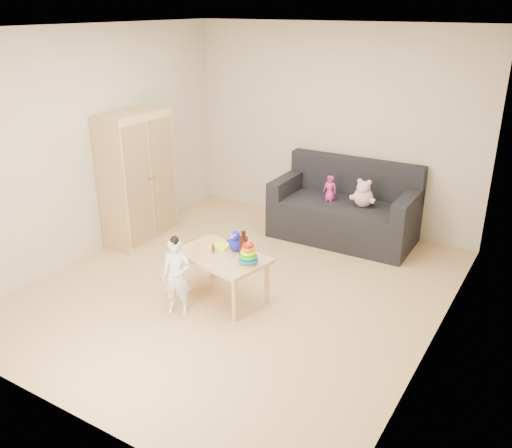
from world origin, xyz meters
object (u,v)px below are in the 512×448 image
Objects in this scene: sofa at (343,220)px; play_table at (222,276)px; wardrobe at (137,178)px; toddler at (177,277)px.

sofa is 2.08m from play_table.
wardrobe is 2.62m from sofa.
wardrobe is 0.92× the size of sofa.
wardrobe is at bearing 158.08° from play_table.
toddler is (1.52, -1.15, -0.43)m from wardrobe.
wardrobe reaches higher than toddler.
sofa is 2.31× the size of toddler.
wardrobe is 1.95m from toddler.
toddler is at bearing -37.02° from wardrobe.
sofa is 2.58m from toddler.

